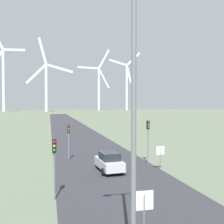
# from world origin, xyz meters

# --- Properties ---
(road_surface) EXTENTS (10.00, 240.00, 0.01)m
(road_surface) POSITION_xyz_m (0.00, 48.00, 0.00)
(road_surface) COLOR #2D2D33
(road_surface) RESTS_ON ground
(streetlamp) EXTENTS (2.96, 0.32, 12.30)m
(streetlamp) POSITION_xyz_m (-2.56, 6.86, 7.47)
(streetlamp) COLOR slate
(streetlamp) RESTS_ON ground
(stop_sign_near) EXTENTS (0.81, 0.07, 2.74)m
(stop_sign_near) POSITION_xyz_m (-1.63, 8.29, 1.91)
(stop_sign_near) COLOR slate
(stop_sign_near) RESTS_ON ground
(stop_sign_far) EXTENTS (0.81, 0.07, 2.28)m
(stop_sign_far) POSITION_xyz_m (4.85, 21.24, 1.59)
(stop_sign_far) COLOR slate
(stop_sign_far) RESTS_ON ground
(traffic_light_post_near_left) EXTENTS (0.28, 0.33, 4.01)m
(traffic_light_post_near_left) POSITION_xyz_m (-5.09, 15.64, 2.94)
(traffic_light_post_near_left) COLOR slate
(traffic_light_post_near_left) RESTS_ON ground
(traffic_light_post_near_right) EXTENTS (0.28, 0.34, 4.55)m
(traffic_light_post_near_right) POSITION_xyz_m (4.67, 23.98, 3.31)
(traffic_light_post_near_right) COLOR slate
(traffic_light_post_near_right) RESTS_ON ground
(traffic_light_post_mid_left) EXTENTS (0.28, 0.34, 3.98)m
(traffic_light_post_mid_left) POSITION_xyz_m (-3.31, 27.47, 2.92)
(traffic_light_post_mid_left) COLOR slate
(traffic_light_post_mid_left) RESTS_ON ground
(car_approaching) EXTENTS (2.11, 4.23, 1.83)m
(car_approaching) POSITION_xyz_m (-0.01, 21.85, 0.91)
(car_approaching) COLOR #B7BCC1
(car_approaching) RESTS_ON ground
(wind_turbine_left) EXTENTS (28.33, 8.87, 68.28)m
(wind_turbine_left) POSITION_xyz_m (-42.09, 230.51, 31.08)
(wind_turbine_left) COLOR silver
(wind_turbine_left) RESTS_ON ground
(wind_turbine_center) EXTENTS (37.61, 4.63, 59.93)m
(wind_turbine_center) POSITION_xyz_m (-7.63, 217.14, 24.73)
(wind_turbine_center) COLOR silver
(wind_turbine_center) RESTS_ON ground
(wind_turbine_right) EXTENTS (33.21, 8.47, 61.12)m
(wind_turbine_right) POSITION_xyz_m (42.40, 253.30, 26.41)
(wind_turbine_right) COLOR silver
(wind_turbine_right) RESTS_ON ground
(wind_turbine_far_right) EXTENTS (31.47, 4.34, 58.52)m
(wind_turbine_far_right) POSITION_xyz_m (70.55, 251.18, 27.83)
(wind_turbine_far_right) COLOR silver
(wind_turbine_far_right) RESTS_ON ground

